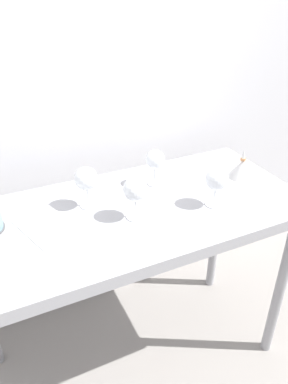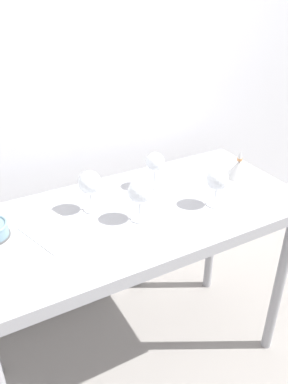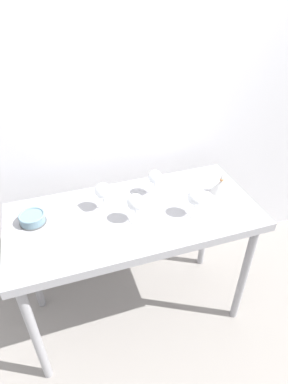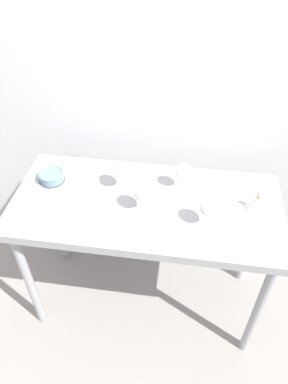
{
  "view_description": "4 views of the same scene",
  "coord_description": "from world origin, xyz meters",
  "px_view_note": "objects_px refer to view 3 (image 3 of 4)",
  "views": [
    {
      "loc": [
        -0.48,
        -1.14,
        1.71
      ],
      "look_at": [
        0.05,
        -0.0,
        0.96
      ],
      "focal_mm": 34.94,
      "sensor_mm": 36.0,
      "label": 1
    },
    {
      "loc": [
        -0.6,
        -1.17,
        1.74
      ],
      "look_at": [
        0.04,
        -0.01,
        0.98
      ],
      "focal_mm": 36.54,
      "sensor_mm": 36.0,
      "label": 2
    },
    {
      "loc": [
        -0.39,
        -1.34,
        2.05
      ],
      "look_at": [
        0.07,
        0.05,
        0.99
      ],
      "focal_mm": 30.19,
      "sensor_mm": 36.0,
      "label": 3
    },
    {
      "loc": [
        0.18,
        -1.32,
        2.18
      ],
      "look_at": [
        -0.01,
        -0.04,
        1.0
      ],
      "focal_mm": 33.37,
      "sensor_mm": 36.0,
      "label": 4
    }
  ],
  "objects_px": {
    "tasting_sheet_upper": "(74,223)",
    "tasting_bowl": "(32,218)",
    "wine_glass_far_left": "(103,191)",
    "wine_glass_far_right": "(155,178)",
    "tasting_sheet_lower": "(187,185)",
    "wine_glass_near_center": "(135,203)",
    "decanter_funnel": "(221,186)",
    "wine_glass_near_right": "(195,198)"
  },
  "relations": [
    {
      "from": "wine_glass_near_center",
      "to": "tasting_sheet_lower",
      "type": "relative_size",
      "value": 0.65
    },
    {
      "from": "tasting_sheet_lower",
      "to": "tasting_sheet_upper",
      "type": "bearing_deg",
      "value": -139.54
    },
    {
      "from": "wine_glass_far_right",
      "to": "wine_glass_near_center",
      "type": "xyz_separation_m",
      "value": [
        -0.18,
        -0.2,
        0.0
      ]
    },
    {
      "from": "tasting_sheet_lower",
      "to": "decanter_funnel",
      "type": "xyz_separation_m",
      "value": [
        0.16,
        -0.13,
        0.04
      ]
    },
    {
      "from": "wine_glass_far_left",
      "to": "wine_glass_far_right",
      "type": "bearing_deg",
      "value": 8.08
    },
    {
      "from": "wine_glass_near_center",
      "to": "decanter_funnel",
      "type": "relative_size",
      "value": 1.28
    },
    {
      "from": "wine_glass_near_right",
      "to": "tasting_sheet_upper",
      "type": "distance_m",
      "value": 0.66
    },
    {
      "from": "wine_glass_far_left",
      "to": "tasting_bowl",
      "type": "relative_size",
      "value": 1.2
    },
    {
      "from": "wine_glass_far_right",
      "to": "tasting_sheet_lower",
      "type": "relative_size",
      "value": 0.62
    },
    {
      "from": "wine_glass_far_right",
      "to": "decanter_funnel",
      "type": "height_order",
      "value": "wine_glass_far_right"
    },
    {
      "from": "decanter_funnel",
      "to": "wine_glass_far_left",
      "type": "bearing_deg",
      "value": 175.14
    },
    {
      "from": "tasting_sheet_upper",
      "to": "tasting_bowl",
      "type": "height_order",
      "value": "tasting_bowl"
    },
    {
      "from": "wine_glass_near_center",
      "to": "tasting_sheet_lower",
      "type": "distance_m",
      "value": 0.48
    },
    {
      "from": "wine_glass_near_center",
      "to": "tasting_sheet_upper",
      "type": "distance_m",
      "value": 0.35
    },
    {
      "from": "tasting_sheet_lower",
      "to": "decanter_funnel",
      "type": "relative_size",
      "value": 1.97
    },
    {
      "from": "wine_glass_far_left",
      "to": "tasting_sheet_upper",
      "type": "height_order",
      "value": "wine_glass_far_left"
    },
    {
      "from": "wine_glass_far_left",
      "to": "tasting_sheet_upper",
      "type": "xyz_separation_m",
      "value": [
        -0.18,
        -0.07,
        -0.12
      ]
    },
    {
      "from": "wine_glass_near_right",
      "to": "tasting_sheet_upper",
      "type": "relative_size",
      "value": 0.68
    },
    {
      "from": "wine_glass_far_left",
      "to": "tasting_sheet_lower",
      "type": "bearing_deg",
      "value": 6.9
    },
    {
      "from": "wine_glass_far_left",
      "to": "tasting_sheet_upper",
      "type": "bearing_deg",
      "value": -158.68
    },
    {
      "from": "wine_glass_near_center",
      "to": "tasting_sheet_lower",
      "type": "height_order",
      "value": "wine_glass_near_center"
    },
    {
      "from": "decanter_funnel",
      "to": "wine_glass_near_right",
      "type": "bearing_deg",
      "value": -149.33
    },
    {
      "from": "tasting_bowl",
      "to": "decanter_funnel",
      "type": "height_order",
      "value": "decanter_funnel"
    },
    {
      "from": "wine_glass_far_left",
      "to": "tasting_sheet_lower",
      "type": "height_order",
      "value": "wine_glass_far_left"
    },
    {
      "from": "wine_glass_near_right",
      "to": "decanter_funnel",
      "type": "relative_size",
      "value": 1.25
    },
    {
      "from": "wine_glass_far_right",
      "to": "tasting_sheet_lower",
      "type": "bearing_deg",
      "value": 5.22
    },
    {
      "from": "wine_glass_far_left",
      "to": "decanter_funnel",
      "type": "height_order",
      "value": "wine_glass_far_left"
    },
    {
      "from": "wine_glass_near_center",
      "to": "wine_glass_near_right",
      "type": "relative_size",
      "value": 1.03
    },
    {
      "from": "wine_glass_near_center",
      "to": "tasting_bowl",
      "type": "xyz_separation_m",
      "value": [
        -0.53,
        0.16,
        -0.09
      ]
    },
    {
      "from": "wine_glass_far_left",
      "to": "wine_glass_near_center",
      "type": "height_order",
      "value": "wine_glass_far_left"
    },
    {
      "from": "tasting_sheet_upper",
      "to": "tasting_bowl",
      "type": "xyz_separation_m",
      "value": [
        -0.21,
        0.08,
        0.03
      ]
    },
    {
      "from": "tasting_sheet_lower",
      "to": "wine_glass_near_right",
      "type": "bearing_deg",
      "value": -78.15
    },
    {
      "from": "tasting_bowl",
      "to": "wine_glass_near_center",
      "type": "bearing_deg",
      "value": -16.49
    },
    {
      "from": "decanter_funnel",
      "to": "wine_glass_near_center",
      "type": "bearing_deg",
      "value": -170.81
    },
    {
      "from": "tasting_sheet_upper",
      "to": "wine_glass_far_right",
      "type": "bearing_deg",
      "value": -4.87
    },
    {
      "from": "wine_glass_far_right",
      "to": "wine_glass_near_center",
      "type": "bearing_deg",
      "value": -132.65
    },
    {
      "from": "wine_glass_near_right",
      "to": "tasting_bowl",
      "type": "bearing_deg",
      "value": 166.03
    },
    {
      "from": "wine_glass_far_left",
      "to": "tasting_sheet_upper",
      "type": "distance_m",
      "value": 0.23
    },
    {
      "from": "tasting_sheet_upper",
      "to": "decanter_funnel",
      "type": "bearing_deg",
      "value": -17.22
    },
    {
      "from": "wine_glass_far_right",
      "to": "wine_glass_near_right",
      "type": "bearing_deg",
      "value": -61.15
    },
    {
      "from": "tasting_sheet_lower",
      "to": "decanter_funnel",
      "type": "height_order",
      "value": "decanter_funnel"
    },
    {
      "from": "wine_glass_far_left",
      "to": "wine_glass_far_right",
      "type": "xyz_separation_m",
      "value": [
        0.32,
        0.05,
        -0.0
      ]
    }
  ]
}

